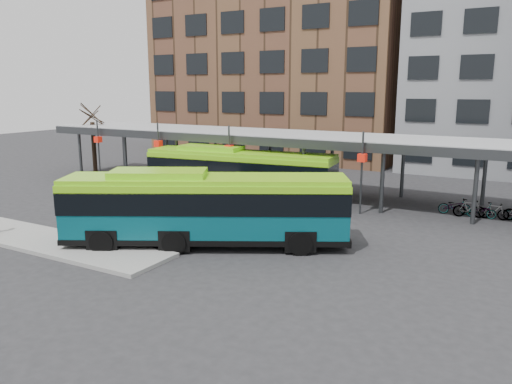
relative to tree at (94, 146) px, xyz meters
The scene contains 8 objects.
ground 21.77m from the tree, 33.69° to the right, with size 120.00×120.00×0.00m, color #28282B.
boarding_island 19.67m from the tree, 50.19° to the right, with size 14.00×3.00×0.18m, color gray.
canopy 18.03m from the tree, ahead, with size 40.00×6.53×4.80m.
tree is the anchor object (origin of this frame).
building_brick 23.18m from the tree, 68.20° to the left, with size 26.00×14.00×22.00m, color brown.
bus_front 22.76m from the tree, 30.69° to the right, with size 12.67×8.53×3.56m.
bus_rear 16.00m from the tree, ahead, with size 12.76×4.04×3.46m.
bike_rack 31.09m from the tree, ahead, with size 6.57×1.62×1.06m.
Camera 1 is at (14.55, -17.91, 7.22)m, focal length 35.00 mm.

